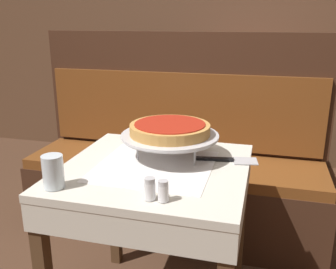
% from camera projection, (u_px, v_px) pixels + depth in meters
% --- Properties ---
extents(dining_table_front, '(0.73, 0.73, 0.73)m').
position_uv_depth(dining_table_front, '(155.00, 188.00, 1.52)').
color(dining_table_front, beige).
rests_on(dining_table_front, ground_plane).
extents(dining_table_rear, '(0.73, 0.73, 0.74)m').
position_uv_depth(dining_table_rear, '(251.00, 107.00, 3.01)').
color(dining_table_rear, red).
rests_on(dining_table_rear, ground_plane).
extents(booth_bench, '(1.79, 0.50, 1.22)m').
position_uv_depth(booth_bench, '(175.00, 177.00, 2.33)').
color(booth_bench, '#3D2316').
rests_on(booth_bench, ground_plane).
extents(back_wall_panel, '(6.00, 0.04, 2.40)m').
position_uv_depth(back_wall_panel, '(224.00, 30.00, 3.31)').
color(back_wall_panel, brown).
rests_on(back_wall_panel, ground_plane).
extents(pizza_pan_stand, '(0.41, 0.41, 0.10)m').
position_uv_depth(pizza_pan_stand, '(170.00, 136.00, 1.56)').
color(pizza_pan_stand, '#ADADB2').
rests_on(pizza_pan_stand, dining_table_front).
extents(deep_dish_pizza, '(0.33, 0.33, 0.05)m').
position_uv_depth(deep_dish_pizza, '(170.00, 129.00, 1.55)').
color(deep_dish_pizza, '#C68E47').
rests_on(deep_dish_pizza, pizza_pan_stand).
extents(pizza_server, '(0.26, 0.10, 0.01)m').
position_uv_depth(pizza_server, '(229.00, 160.00, 1.54)').
color(pizza_server, '#BCBCC1').
rests_on(pizza_server, dining_table_front).
extents(water_glass_near, '(0.07, 0.07, 0.12)m').
position_uv_depth(water_glass_near, '(53.00, 172.00, 1.28)').
color(water_glass_near, silver).
rests_on(water_glass_near, dining_table_front).
extents(salt_shaker, '(0.04, 0.04, 0.07)m').
position_uv_depth(salt_shaker, '(150.00, 189.00, 1.20)').
color(salt_shaker, silver).
rests_on(salt_shaker, dining_table_front).
extents(pepper_shaker, '(0.04, 0.04, 0.07)m').
position_uv_depth(pepper_shaker, '(163.00, 191.00, 1.19)').
color(pepper_shaker, silver).
rests_on(pepper_shaker, dining_table_front).
extents(napkin_holder, '(0.10, 0.05, 0.09)m').
position_uv_depth(napkin_holder, '(159.00, 131.00, 1.79)').
color(napkin_holder, '#B2B2B7').
rests_on(napkin_holder, dining_table_front).
extents(condiment_caddy, '(0.14, 0.14, 0.16)m').
position_uv_depth(condiment_caddy, '(263.00, 86.00, 3.03)').
color(condiment_caddy, black).
rests_on(condiment_caddy, dining_table_rear).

